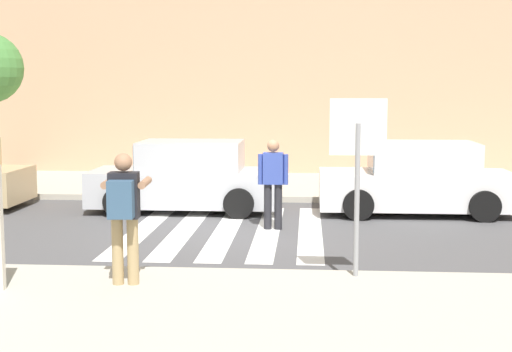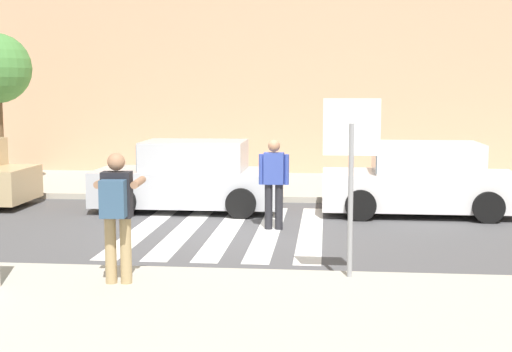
# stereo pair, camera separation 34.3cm
# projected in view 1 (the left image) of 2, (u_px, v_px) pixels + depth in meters

# --- Properties ---
(ground_plane) EXTENTS (120.00, 120.00, 0.00)m
(ground_plane) POSITION_uv_depth(u_px,v_px,m) (225.00, 232.00, 13.39)
(ground_plane) COLOR #4C4C4F
(sidewalk_near) EXTENTS (60.00, 6.00, 0.14)m
(sidewalk_near) POSITION_uv_depth(u_px,v_px,m) (155.00, 348.00, 7.24)
(sidewalk_near) COLOR #B2AD9E
(sidewalk_near) RESTS_ON ground
(sidewalk_far) EXTENTS (60.00, 4.80, 0.14)m
(sidewalk_far) POSITION_uv_depth(u_px,v_px,m) (251.00, 185.00, 19.32)
(sidewalk_far) COLOR #B2AD9E
(sidewalk_far) RESTS_ON ground
(building_facade_far) EXTENTS (56.00, 4.00, 6.27)m
(building_facade_far) POSITION_uv_depth(u_px,v_px,m) (261.00, 75.00, 23.30)
(building_facade_far) COLOR tan
(building_facade_far) RESTS_ON ground
(crosswalk_stripe_0) EXTENTS (0.44, 5.20, 0.01)m
(crosswalk_stripe_0) POSITION_uv_depth(u_px,v_px,m) (144.00, 229.00, 13.70)
(crosswalk_stripe_0) COLOR silver
(crosswalk_stripe_0) RESTS_ON ground
(crosswalk_stripe_1) EXTENTS (0.44, 5.20, 0.01)m
(crosswalk_stripe_1) POSITION_uv_depth(u_px,v_px,m) (185.00, 229.00, 13.64)
(crosswalk_stripe_1) COLOR silver
(crosswalk_stripe_1) RESTS_ON ground
(crosswalk_stripe_2) EXTENTS (0.44, 5.20, 0.01)m
(crosswalk_stripe_2) POSITION_uv_depth(u_px,v_px,m) (226.00, 230.00, 13.58)
(crosswalk_stripe_2) COLOR silver
(crosswalk_stripe_2) RESTS_ON ground
(crosswalk_stripe_3) EXTENTS (0.44, 5.20, 0.01)m
(crosswalk_stripe_3) POSITION_uv_depth(u_px,v_px,m) (268.00, 231.00, 13.53)
(crosswalk_stripe_3) COLOR silver
(crosswalk_stripe_3) RESTS_ON ground
(crosswalk_stripe_4) EXTENTS (0.44, 5.20, 0.01)m
(crosswalk_stripe_4) POSITION_uv_depth(u_px,v_px,m) (310.00, 231.00, 13.47)
(crosswalk_stripe_4) COLOR silver
(crosswalk_stripe_4) RESTS_ON ground
(stop_sign) EXTENTS (0.76, 0.08, 2.42)m
(stop_sign) POSITION_uv_depth(u_px,v_px,m) (358.00, 148.00, 9.55)
(stop_sign) COLOR gray
(stop_sign) RESTS_ON sidewalk_near
(photographer_with_backpack) EXTENTS (0.62, 0.87, 1.72)m
(photographer_with_backpack) POSITION_uv_depth(u_px,v_px,m) (124.00, 207.00, 9.20)
(photographer_with_backpack) COLOR tan
(photographer_with_backpack) RESTS_ON sidewalk_near
(pedestrian_crossing) EXTENTS (0.58, 0.24, 1.72)m
(pedestrian_crossing) POSITION_uv_depth(u_px,v_px,m) (273.00, 179.00, 13.57)
(pedestrian_crossing) COLOR #232328
(pedestrian_crossing) RESTS_ON ground
(parked_car_silver) EXTENTS (4.10, 1.92, 1.55)m
(parked_car_silver) POSITION_uv_depth(u_px,v_px,m) (187.00, 178.00, 15.65)
(parked_car_silver) COLOR #B7BABF
(parked_car_silver) RESTS_ON ground
(parked_car_white) EXTENTS (4.10, 1.92, 1.55)m
(parked_car_white) POSITION_uv_depth(u_px,v_px,m) (417.00, 180.00, 15.29)
(parked_car_white) COLOR white
(parked_car_white) RESTS_ON ground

